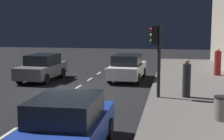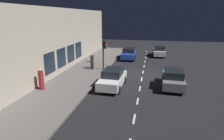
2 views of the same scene
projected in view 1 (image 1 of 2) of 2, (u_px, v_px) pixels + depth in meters
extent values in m
plane|color=black|center=(69.00, 93.00, 16.30)|extent=(60.00, 60.00, 0.00)
cube|color=#5B5654|center=(198.00, 97.00, 15.17)|extent=(4.50, 32.00, 0.15)
cube|color=beige|center=(8.00, 133.00, 10.26)|extent=(0.12, 1.20, 0.01)
cube|color=beige|center=(41.00, 112.00, 12.80)|extent=(0.12, 1.20, 0.01)
cube|color=beige|center=(62.00, 97.00, 15.33)|extent=(0.12, 1.20, 0.01)
cube|color=beige|center=(78.00, 87.00, 17.86)|extent=(0.12, 1.20, 0.01)
cube|color=beige|center=(90.00, 79.00, 20.39)|extent=(0.12, 1.20, 0.01)
cube|color=beige|center=(99.00, 73.00, 22.93)|extent=(0.12, 1.20, 0.01)
cube|color=beige|center=(106.00, 68.00, 25.46)|extent=(0.12, 1.20, 0.01)
cube|color=beige|center=(112.00, 64.00, 27.99)|extent=(0.12, 1.20, 0.01)
cylinder|color=black|center=(159.00, 61.00, 14.49)|extent=(0.15, 0.15, 3.29)
cube|color=black|center=(155.00, 35.00, 14.38)|extent=(0.26, 0.32, 0.84)
sphere|color=red|center=(152.00, 30.00, 14.37)|extent=(0.15, 0.15, 0.15)
sphere|color=gold|center=(152.00, 35.00, 14.40)|extent=(0.15, 0.15, 0.15)
sphere|color=green|center=(151.00, 41.00, 14.44)|extent=(0.15, 0.15, 0.15)
cube|color=#1E389E|center=(68.00, 131.00, 8.58)|extent=(1.93, 4.20, 0.70)
cube|color=black|center=(66.00, 108.00, 8.33)|extent=(1.66, 2.20, 0.60)
cylinder|color=black|center=(54.00, 126.00, 10.01)|extent=(0.24, 0.65, 0.64)
cylinder|color=black|center=(108.00, 128.00, 9.75)|extent=(0.24, 0.65, 0.64)
cube|color=slate|center=(42.00, 70.00, 19.87)|extent=(1.92, 4.18, 0.70)
cube|color=black|center=(43.00, 59.00, 19.94)|extent=(1.63, 2.20, 0.60)
cylinder|color=black|center=(46.00, 79.00, 18.50)|extent=(0.25, 0.65, 0.64)
cylinder|color=black|center=(19.00, 78.00, 18.86)|extent=(0.25, 0.65, 0.64)
cylinder|color=black|center=(62.00, 73.00, 20.97)|extent=(0.25, 0.65, 0.64)
cylinder|color=black|center=(39.00, 72.00, 21.32)|extent=(0.25, 0.65, 0.64)
cube|color=silver|center=(128.00, 70.00, 19.98)|extent=(1.92, 4.28, 0.70)
cube|color=black|center=(127.00, 60.00, 19.73)|extent=(1.63, 2.25, 0.60)
cylinder|color=black|center=(119.00, 72.00, 21.47)|extent=(0.25, 0.65, 0.64)
cylinder|color=black|center=(144.00, 72.00, 21.11)|extent=(0.25, 0.65, 0.64)
cylinder|color=black|center=(110.00, 78.00, 18.94)|extent=(0.25, 0.65, 0.64)
cylinder|color=black|center=(138.00, 79.00, 18.59)|extent=(0.25, 0.65, 0.64)
cylinder|color=maroon|center=(218.00, 63.00, 20.93)|extent=(0.56, 0.56, 1.56)
sphere|color=beige|center=(218.00, 49.00, 20.81)|extent=(0.22, 0.22, 0.22)
cube|color=beige|center=(219.00, 49.00, 20.89)|extent=(0.07, 0.06, 0.06)
cylinder|color=#232328|center=(187.00, 81.00, 14.64)|extent=(0.48, 0.48, 1.50)
sphere|color=#936B4C|center=(187.00, 62.00, 14.52)|extent=(0.21, 0.21, 0.21)
cube|color=#936B4C|center=(189.00, 62.00, 14.54)|extent=(0.06, 0.07, 0.06)
cylinder|color=slate|center=(222.00, 109.00, 11.13)|extent=(0.49, 0.49, 0.78)
cylinder|color=black|center=(222.00, 97.00, 11.07)|extent=(0.52, 0.52, 0.06)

